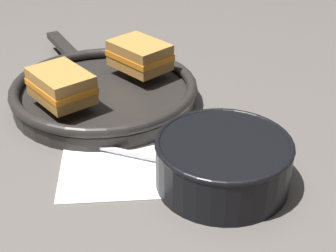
# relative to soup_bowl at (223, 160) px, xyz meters

# --- Properties ---
(ground_plane) EXTENTS (4.00, 4.00, 0.00)m
(ground_plane) POSITION_rel_soup_bowl_xyz_m (-0.08, 0.06, -0.04)
(ground_plane) COLOR #56514C
(napkin) EXTENTS (0.27, 0.24, 0.00)m
(napkin) POSITION_rel_soup_bowl_xyz_m (-0.11, 0.07, -0.04)
(napkin) COLOR white
(napkin) RESTS_ON ground_plane
(soup_bowl) EXTENTS (0.18, 0.18, 0.07)m
(soup_bowl) POSITION_rel_soup_bowl_xyz_m (0.00, 0.00, 0.00)
(soup_bowl) COLOR black
(soup_bowl) RESTS_ON ground_plane
(spoon) EXTENTS (0.16, 0.06, 0.01)m
(spoon) POSITION_rel_soup_bowl_xyz_m (-0.08, 0.04, -0.03)
(spoon) COLOR silver
(spoon) RESTS_ON napkin
(skillet) EXTENTS (0.32, 0.41, 0.04)m
(skillet) POSITION_rel_soup_bowl_xyz_m (-0.19, 0.22, -0.02)
(skillet) COLOR black
(skillet) RESTS_ON ground_plane
(sandwich_near_left) EXTENTS (0.12, 0.13, 0.05)m
(sandwich_near_left) POSITION_rel_soup_bowl_xyz_m (-0.25, 0.15, 0.03)
(sandwich_near_left) COLOR #B27A38
(sandwich_near_left) RESTS_ON skillet
(sandwich_near_right) EXTENTS (0.13, 0.12, 0.05)m
(sandwich_near_right) POSITION_rel_soup_bowl_xyz_m (-0.14, 0.28, 0.03)
(sandwich_near_right) COLOR #B27A38
(sandwich_near_right) RESTS_ON skillet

